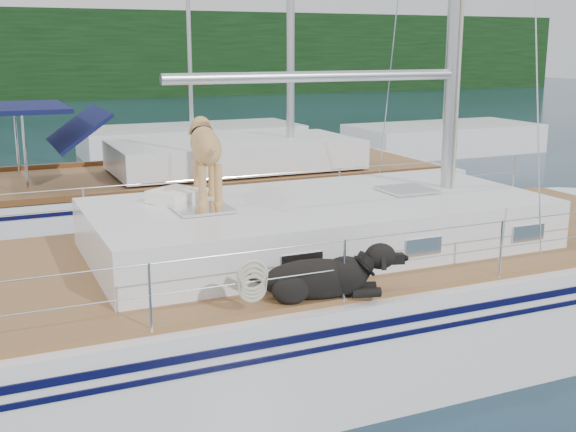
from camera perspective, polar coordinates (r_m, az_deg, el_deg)
name	(u,v)px	position (r m, az deg, el deg)	size (l,w,h in m)	color
ground	(256,356)	(8.60, -2.55, -11.03)	(120.00, 120.00, 0.00)	black
tree_line	(7,55)	(52.39, -21.31, 11.79)	(90.00, 3.00, 6.00)	black
shore_bank	(9,90)	(53.67, -21.16, 9.24)	(92.00, 1.00, 1.20)	#595147
main_sailboat	(262,301)	(8.37, -2.04, -6.71)	(12.00, 3.86, 14.01)	white
neighbor_sailboat	(184,199)	(14.24, -8.25, 1.32)	(11.00, 3.50, 13.30)	white
bg_boat_center	(192,141)	(24.49, -7.58, 5.90)	(7.20, 3.00, 11.65)	white
bg_boat_east	(443,139)	(25.34, 12.18, 5.98)	(6.40, 3.00, 11.65)	white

